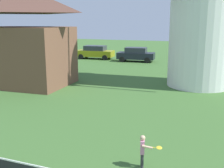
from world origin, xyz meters
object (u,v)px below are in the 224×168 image
object	(u,v)px
parked_car_black	(136,54)
chapel	(24,38)
player_far	(143,150)
parked_car_mustard	(95,52)

from	to	relation	value
parked_car_black	chapel	distance (m)	14.49
parked_car_black	chapel	world-z (taller)	chapel
parked_car_black	chapel	xyz separation A→B (m)	(-4.07, -13.68, 2.47)
player_far	parked_car_black	xyz separation A→B (m)	(-6.64, 21.99, 0.21)
player_far	chapel	world-z (taller)	chapel
parked_car_mustard	parked_car_black	bearing A→B (deg)	-5.29
parked_car_mustard	chapel	size ratio (longest dim) A/B	0.59
player_far	chapel	distance (m)	13.82
player_far	parked_car_mustard	size ratio (longest dim) A/B	0.24
chapel	player_far	bearing A→B (deg)	-37.79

